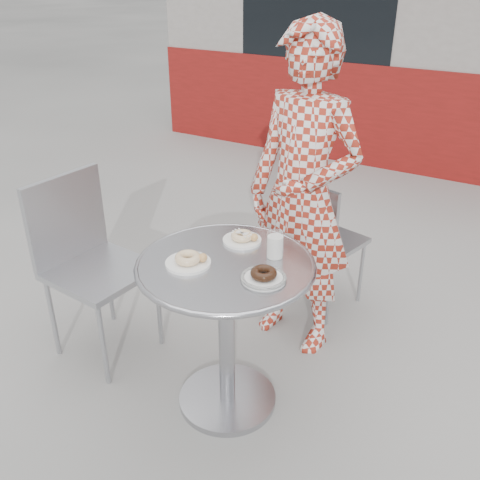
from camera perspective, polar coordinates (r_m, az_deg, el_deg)
The scene contains 10 objects.
ground at distance 2.67m, azimuth -1.70°, elevation -16.82°, with size 60.00×60.00×0.00m, color #A3A09B.
storefront at distance 7.25m, azimuth 24.26°, elevation 22.31°, with size 6.02×4.55×3.00m.
bistro_table at distance 2.31m, azimuth -1.49°, elevation -6.42°, with size 0.76×0.76×0.76m.
chair_far at distance 3.23m, azimuth 8.64°, elevation -2.78°, with size 0.47×0.48×0.83m.
chair_left at distance 2.89m, azimuth -14.38°, elevation -6.44°, with size 0.49×0.49×0.95m.
seated_person at distance 2.67m, azimuth 6.72°, elevation 4.60°, with size 0.61×0.40×1.67m, color maroon.
plate_far at distance 2.37m, azimuth 0.29°, elevation 0.24°, with size 0.17×0.17×0.05m.
plate_near at distance 2.20m, azimuth -5.48°, elevation -2.18°, with size 0.19×0.19×0.05m.
plate_checker at distance 2.09m, azimuth 2.53°, elevation -3.89°, with size 0.18×0.18×0.05m.
milk_cup at distance 2.23m, azimuth 3.76°, elevation -0.59°, with size 0.07×0.07×0.12m.
Camera 1 is at (1.04, -1.60, 1.86)m, focal length 40.00 mm.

